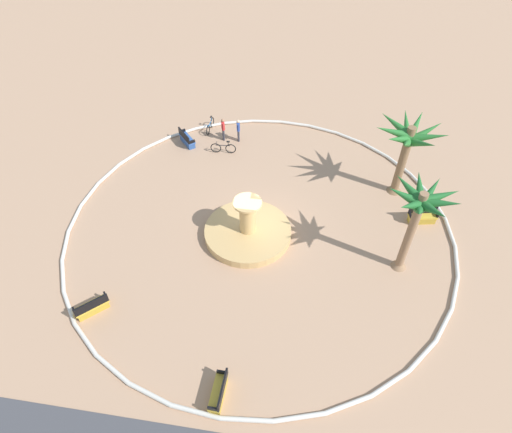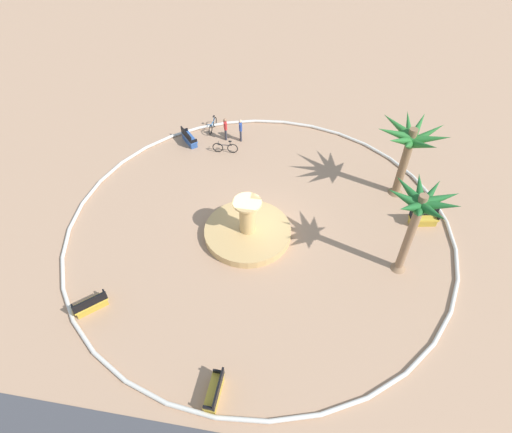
% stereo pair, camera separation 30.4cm
% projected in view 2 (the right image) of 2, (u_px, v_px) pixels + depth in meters
% --- Properties ---
extents(ground_plane, '(80.00, 80.00, 0.00)m').
position_uv_depth(ground_plane, '(259.00, 227.00, 24.63)').
color(ground_plane, tan).
extents(plaza_curb, '(21.37, 21.37, 0.20)m').
position_uv_depth(plaza_curb, '(259.00, 225.00, 24.56)').
color(plaza_curb, silver).
rests_on(plaza_curb, ground).
extents(fountain, '(4.75, 4.75, 2.50)m').
position_uv_depth(fountain, '(248.00, 231.00, 23.96)').
color(fountain, tan).
rests_on(fountain, ground).
extents(palm_tree_near_fountain, '(4.06, 3.86, 4.82)m').
position_uv_depth(palm_tree_near_fountain, '(410.00, 143.00, 24.08)').
color(palm_tree_near_fountain, brown).
rests_on(palm_tree_near_fountain, ground).
extents(palm_tree_by_curb, '(3.32, 3.21, 5.32)m').
position_uv_depth(palm_tree_by_curb, '(419.00, 210.00, 19.60)').
color(palm_tree_by_curb, '#8E6B4C').
rests_on(palm_tree_by_curb, ground).
extents(bench_east, '(1.50, 1.47, 1.00)m').
position_uv_depth(bench_east, '(91.00, 305.00, 20.58)').
color(bench_east, gold).
rests_on(bench_east, ground).
extents(bench_west, '(0.54, 1.61, 1.00)m').
position_uv_depth(bench_west, '(215.00, 392.00, 17.66)').
color(bench_west, gold).
rests_on(bench_west, ground).
extents(bench_north, '(1.67, 0.80, 1.00)m').
position_uv_depth(bench_north, '(423.00, 219.00, 24.56)').
color(bench_north, gold).
rests_on(bench_north, ground).
extents(bench_southeast, '(1.42, 1.54, 1.00)m').
position_uv_depth(bench_southeast, '(189.00, 139.00, 30.01)').
color(bench_southeast, '#335BA8').
rests_on(bench_southeast, ground).
extents(bicycle_red_frame, '(0.44, 1.72, 0.94)m').
position_uv_depth(bicycle_red_frame, '(213.00, 125.00, 31.12)').
color(bicycle_red_frame, black).
rests_on(bicycle_red_frame, ground).
extents(bicycle_by_lamppost, '(1.72, 0.44, 0.94)m').
position_uv_depth(bicycle_by_lamppost, '(225.00, 148.00, 29.25)').
color(bicycle_by_lamppost, black).
rests_on(bicycle_by_lamppost, ground).
extents(person_cyclist_helmet, '(0.27, 0.52, 1.66)m').
position_uv_depth(person_cyclist_helmet, '(241.00, 129.00, 29.83)').
color(person_cyclist_helmet, '#33333D').
rests_on(person_cyclist_helmet, ground).
extents(person_cyclist_photo, '(0.30, 0.50, 1.65)m').
position_uv_depth(person_cyclist_photo, '(225.00, 128.00, 29.94)').
color(person_cyclist_photo, '#33333D').
rests_on(person_cyclist_photo, ground).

